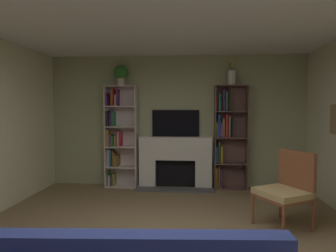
# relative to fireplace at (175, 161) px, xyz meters

# --- Properties ---
(wall_back_accent) EXTENTS (5.39, 0.06, 2.72)m
(wall_back_accent) POSITION_rel_fireplace_xyz_m (0.00, 0.15, 0.80)
(wall_back_accent) COLOR #A2A97F
(wall_back_accent) RESTS_ON ground_plane
(fireplace) EXTENTS (1.58, 0.54, 1.04)m
(fireplace) POSITION_rel_fireplace_xyz_m (0.00, 0.00, 0.00)
(fireplace) COLOR silver
(fireplace) RESTS_ON ground_plane
(tv) EXTENTS (0.97, 0.06, 0.55)m
(tv) POSITION_rel_fireplace_xyz_m (0.00, 0.09, 0.77)
(tv) COLOR black
(tv) RESTS_ON fireplace
(bookshelf_left) EXTENTS (0.65, 0.32, 2.09)m
(bookshelf_left) POSITION_rel_fireplace_xyz_m (-1.19, 0.00, 0.48)
(bookshelf_left) COLOR silver
(bookshelf_left) RESTS_ON ground_plane
(bookshelf_right) EXTENTS (0.65, 0.30, 2.09)m
(bookshelf_right) POSITION_rel_fireplace_xyz_m (1.04, 0.02, 0.54)
(bookshelf_right) COLOR brown
(bookshelf_right) RESTS_ON ground_plane
(potted_plant) EXTENTS (0.30, 0.30, 0.42)m
(potted_plant) POSITION_rel_fireplace_xyz_m (-1.12, -0.03, 1.78)
(potted_plant) COLOR beige
(potted_plant) RESTS_ON bookshelf_left
(vase_with_flowers) EXTENTS (0.16, 0.16, 0.48)m
(vase_with_flowers) POSITION_rel_fireplace_xyz_m (1.12, -0.03, 1.69)
(vase_with_flowers) COLOR silver
(vase_with_flowers) RESTS_ON bookshelf_right
(armchair) EXTENTS (0.80, 0.81, 1.04)m
(armchair) POSITION_rel_fireplace_xyz_m (1.64, -1.94, -0.01)
(armchair) COLOR brown
(armchair) RESTS_ON ground_plane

